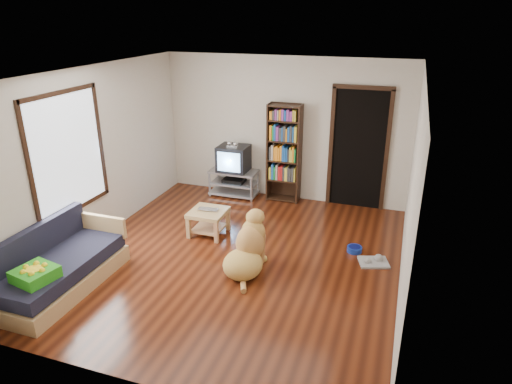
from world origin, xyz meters
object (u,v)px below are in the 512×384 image
(green_cushion, at_px, (35,274))
(dog, at_px, (248,250))
(bookshelf, at_px, (284,148))
(tv_stand, at_px, (234,182))
(dog_bowl, at_px, (354,249))
(laptop, at_px, (207,211))
(crt_tv, at_px, (234,158))
(coffee_table, at_px, (208,218))
(sofa, at_px, (59,269))
(grey_rag, at_px, (373,262))

(green_cushion, distance_m, dog, 2.60)
(bookshelf, bearing_deg, tv_stand, -174.37)
(dog_bowl, height_order, tv_stand, tv_stand)
(laptop, distance_m, dog_bowl, 2.31)
(laptop, bearing_deg, crt_tv, 89.52)
(coffee_table, bearing_deg, crt_tv, 97.16)
(tv_stand, height_order, coffee_table, tv_stand)
(bookshelf, bearing_deg, crt_tv, -175.68)
(green_cushion, xyz_separation_m, laptop, (1.06, 2.43, -0.08))
(crt_tv, distance_m, sofa, 3.81)
(grey_rag, bearing_deg, tv_stand, 147.86)
(grey_rag, xyz_separation_m, bookshelf, (-1.84, 1.84, 0.99))
(dog, bearing_deg, coffee_table, 139.23)
(laptop, xyz_separation_m, sofa, (-1.18, -1.95, -0.15))
(laptop, bearing_deg, grey_rag, -9.00)
(green_cushion, height_order, dog_bowl, green_cushion)
(laptop, xyz_separation_m, dog_bowl, (2.28, 0.18, -0.37))
(laptop, bearing_deg, tv_stand, 89.61)
(green_cushion, xyz_separation_m, grey_rag, (3.64, 2.36, -0.47))
(green_cushion, height_order, coffee_table, green_cushion)
(dog_bowl, bearing_deg, grey_rag, -39.81)
(crt_tv, bearing_deg, dog, -64.96)
(dog_bowl, distance_m, dog, 1.66)
(dog_bowl, xyz_separation_m, coffee_table, (-2.28, -0.15, 0.24))
(grey_rag, height_order, sofa, sofa)
(coffee_table, bearing_deg, grey_rag, -2.15)
(bookshelf, bearing_deg, grey_rag, -45.13)
(green_cushion, distance_m, laptop, 2.65)
(dog_bowl, bearing_deg, crt_tv, 148.52)
(coffee_table, bearing_deg, laptop, -90.00)
(laptop, distance_m, crt_tv, 1.75)
(crt_tv, distance_m, bookshelf, 0.99)
(grey_rag, relative_size, bookshelf, 0.22)
(dog_bowl, height_order, dog, dog)
(grey_rag, relative_size, dog, 0.38)
(dog_bowl, xyz_separation_m, tv_stand, (-2.49, 1.50, 0.23))
(sofa, bearing_deg, crt_tv, 75.07)
(dog_bowl, distance_m, tv_stand, 2.91)
(laptop, height_order, tv_stand, tv_stand)
(laptop, xyz_separation_m, bookshelf, (0.74, 1.78, 0.59))
(tv_stand, xyz_separation_m, crt_tv, (0.00, 0.02, 0.47))
(dog_bowl, relative_size, coffee_table, 0.40)
(grey_rag, bearing_deg, bookshelf, 134.87)
(dog_bowl, xyz_separation_m, bookshelf, (-1.54, 1.59, 0.96))
(dog_bowl, distance_m, bookshelf, 2.41)
(green_cushion, distance_m, coffee_table, 2.69)
(sofa, bearing_deg, dog_bowl, 31.62)
(grey_rag, height_order, crt_tv, crt_tv)
(green_cushion, relative_size, crt_tv, 0.72)
(laptop, bearing_deg, bookshelf, 59.90)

